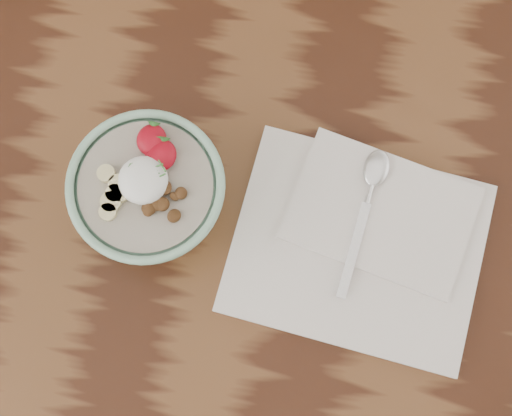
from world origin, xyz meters
The scene contains 4 objects.
table centered at (0.00, 0.00, 65.70)cm, with size 160.00×90.00×75.00cm.
breakfast_bowl centered at (1.01, 9.61, 80.88)cm, with size 17.14×17.14×11.74cm.
napkin centered at (25.66, 8.86, 75.74)cm, with size 31.01×26.73×1.76cm.
spoon centered at (25.74, 14.89, 77.15)cm, with size 4.58×18.29×0.95cm.
Camera 1 is at (15.56, -7.07, 157.88)cm, focal length 50.00 mm.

